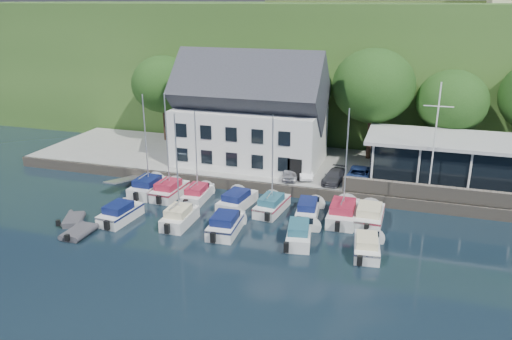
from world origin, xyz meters
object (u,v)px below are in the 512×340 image
object	(u,v)px
car_silver	(290,172)
boat_r2_0	(120,212)
boat_r1_5	(308,208)
boat_r2_2	(226,223)
boat_r1_3	(237,199)
boat_r1_4	(272,160)
boat_r2_3	(299,231)
boat_r2_4	(367,244)
car_white	(305,171)
harbor_building	(250,119)
car_dgrey	(334,176)
flagpole	(434,141)
boat_r1_2	(196,154)
boat_r1_7	(369,214)
boat_r1_1	(167,146)
dinghy_0	(74,219)
club_pavilion	(442,160)
car_blue	(359,175)
boat_r2_1	(177,167)
boat_r1_6	(346,162)
boat_r1_0	(146,143)

from	to	relation	value
car_silver	boat_r2_0	size ratio (longest dim) A/B	0.61
boat_r1_5	boat_r2_2	size ratio (longest dim) A/B	1.06
boat_r1_5	car_silver	bearing A→B (deg)	111.56
boat_r1_3	boat_r1_4	size ratio (longest dim) A/B	0.71
boat_r1_4	boat_r2_3	xyz separation A→B (m)	(3.28, -4.44, -3.64)
boat_r2_4	car_white	bearing A→B (deg)	114.68
harbor_building	car_dgrey	size ratio (longest dim) A/B	3.82
flagpole	boat_r2_4	xyz separation A→B (m)	(-4.02, -9.62, -5.04)
car_dgrey	boat_r1_2	xyz separation A→B (m)	(-10.94, -5.17, 2.55)
car_dgrey	boat_r1_7	size ratio (longest dim) A/B	0.62
car_silver	boat_r1_2	world-z (taller)	boat_r1_2
flagpole	boat_r1_1	size ratio (longest dim) A/B	1.02
car_white	dinghy_0	distance (m)	20.26
boat_r1_2	dinghy_0	world-z (taller)	boat_r1_2
boat_r1_1	boat_r1_5	xyz separation A→B (m)	(12.42, -0.43, -3.89)
boat_r1_5	boat_r2_0	world-z (taller)	boat_r2_0
club_pavilion	boat_r1_3	size ratio (longest dim) A/B	2.13
dinghy_0	boat_r1_2	bearing A→B (deg)	21.20
car_white	car_silver	bearing A→B (deg)	-167.51
car_silver	dinghy_0	size ratio (longest dim) A/B	1.27
car_dgrey	car_blue	size ratio (longest dim) A/B	0.95
harbor_building	boat_r2_0	size ratio (longest dim) A/B	2.56
boat_r2_1	dinghy_0	world-z (taller)	boat_r2_1
flagpole	boat_r1_4	size ratio (longest dim) A/B	1.07
car_white	boat_r2_3	distance (m)	11.00
boat_r1_6	boat_r1_3	bearing A→B (deg)	179.48
boat_r1_5	boat_r2_1	bearing A→B (deg)	-159.13
harbor_building	boat_r2_4	distance (m)	19.63
harbor_building	boat_r2_3	size ratio (longest dim) A/B	2.38
boat_r1_7	car_blue	bearing A→B (deg)	104.82
flagpole	boat_r2_3	size ratio (longest dim) A/B	1.55
car_dgrey	boat_r2_3	xyz separation A→B (m)	(-0.84, -10.19, -0.81)
car_dgrey	boat_r1_3	bearing A→B (deg)	-134.98
boat_r1_6	dinghy_0	bearing A→B (deg)	-161.85
car_blue	boat_r1_6	size ratio (longest dim) A/B	0.41
car_white	boat_r1_0	xyz separation A→B (m)	(-12.94, -5.69, 3.12)
boat_r1_0	boat_r2_4	distance (m)	20.82
boat_r1_5	boat_r1_3	bearing A→B (deg)	173.27
boat_r2_3	car_white	bearing A→B (deg)	90.90
car_dgrey	boat_r1_0	distance (m)	16.81
car_dgrey	car_blue	world-z (taller)	car_blue
boat_r1_4	boat_r1_7	xyz separation A→B (m)	(7.76, 0.14, -3.62)
car_white	boat_r2_1	world-z (taller)	boat_r2_1
boat_r2_4	boat_r1_1	bearing A→B (deg)	156.84
car_white	boat_r2_2	size ratio (longest dim) A/B	0.59
boat_r1_1	dinghy_0	distance (m)	9.55
boat_r1_7	flagpole	bearing A→B (deg)	47.70
boat_r1_7	boat_r2_1	bearing A→B (deg)	-160.69
boat_r1_7	boat_r2_3	world-z (taller)	boat_r1_7
boat_r1_7	dinghy_0	bearing A→B (deg)	-162.01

